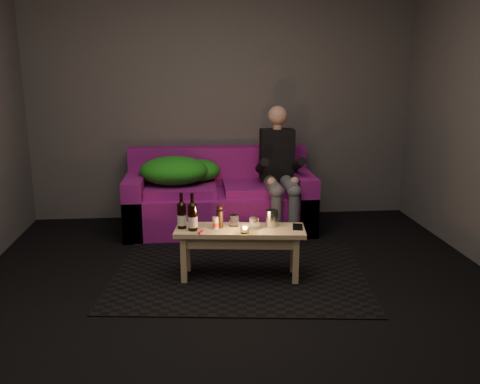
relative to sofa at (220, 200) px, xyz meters
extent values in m
plane|color=black|center=(0.06, -1.81, -0.28)|extent=(4.50, 4.50, 0.00)
plane|color=#545154|center=(0.06, 0.44, 1.02)|extent=(4.00, 0.00, 4.00)
cube|color=black|center=(0.08, -1.23, -0.28)|extent=(2.11, 1.64, 0.01)
cube|color=#781076|center=(0.00, -0.04, -0.09)|extent=(1.82, 0.82, 0.38)
cube|color=#781076|center=(0.00, 0.27, 0.30)|extent=(1.82, 0.20, 0.40)
cube|color=#781076|center=(-0.82, -0.04, 0.00)|extent=(0.18, 0.82, 0.56)
cube|color=#781076|center=(0.82, -0.04, 0.00)|extent=(0.18, 0.82, 0.56)
cube|color=#781076|center=(-0.38, -0.09, 0.14)|extent=(0.68, 0.55, 0.09)
cube|color=#781076|center=(0.38, -0.09, 0.14)|extent=(0.68, 0.55, 0.09)
ellipsoid|color=#198117|center=(-0.44, -0.04, 0.32)|extent=(0.66, 0.51, 0.27)
ellipsoid|color=#198117|center=(-0.19, 0.08, 0.29)|extent=(0.40, 0.33, 0.22)
ellipsoid|color=#198117|center=(-0.64, 0.07, 0.25)|extent=(0.29, 0.24, 0.15)
cube|color=black|center=(0.57, 0.00, 0.45)|extent=(0.33, 0.20, 0.50)
sphere|color=tan|center=(0.57, 0.00, 0.84)|extent=(0.19, 0.19, 0.19)
cylinder|color=#565A62|center=(0.49, -0.28, 0.20)|extent=(0.13, 0.46, 0.13)
cylinder|color=#565A62|center=(0.66, -0.28, 0.20)|extent=(0.13, 0.46, 0.13)
cylinder|color=#565A62|center=(0.49, -0.50, -0.05)|extent=(0.10, 0.10, 0.46)
cylinder|color=#565A62|center=(0.66, -0.50, -0.05)|extent=(0.10, 0.10, 0.46)
cube|color=black|center=(0.49, -0.55, -0.26)|extent=(0.08, 0.20, 0.05)
cube|color=black|center=(0.66, -0.55, -0.26)|extent=(0.08, 0.20, 0.05)
cube|color=#E6BB86|center=(0.08, -1.28, 0.10)|extent=(1.01, 0.42, 0.04)
cube|color=#E6BB86|center=(0.08, -1.28, 0.04)|extent=(0.87, 0.34, 0.09)
cube|color=#E6BB86|center=(-0.34, -1.34, -0.10)|extent=(0.05, 0.05, 0.36)
cube|color=#E6BB86|center=(-0.32, -1.12, -0.10)|extent=(0.05, 0.05, 0.36)
cube|color=#E6BB86|center=(0.49, -1.44, -0.10)|extent=(0.05, 0.05, 0.36)
cube|color=#E6BB86|center=(0.51, -1.22, -0.10)|extent=(0.05, 0.05, 0.36)
cylinder|color=black|center=(-0.35, -1.24, 0.21)|extent=(0.07, 0.07, 0.19)
cylinder|color=white|center=(-0.35, -1.24, 0.18)|extent=(0.07, 0.07, 0.08)
cone|color=black|center=(-0.35, -1.24, 0.32)|extent=(0.07, 0.07, 0.03)
cylinder|color=black|center=(-0.35, -1.24, 0.35)|extent=(0.03, 0.03, 0.09)
cylinder|color=black|center=(-0.27, -1.30, 0.21)|extent=(0.07, 0.07, 0.19)
cylinder|color=white|center=(-0.27, -1.30, 0.18)|extent=(0.07, 0.07, 0.08)
cone|color=black|center=(-0.27, -1.30, 0.33)|extent=(0.07, 0.07, 0.03)
cylinder|color=black|center=(-0.27, -1.30, 0.36)|extent=(0.03, 0.03, 0.09)
cylinder|color=silver|center=(-0.10, -1.28, 0.16)|extent=(0.05, 0.05, 0.09)
cylinder|color=black|center=(-0.07, -1.25, 0.18)|extent=(0.06, 0.06, 0.13)
cylinder|color=white|center=(0.04, -1.22, 0.16)|extent=(0.10, 0.10, 0.09)
cylinder|color=white|center=(0.11, -1.40, 0.14)|extent=(0.07, 0.07, 0.05)
sphere|color=orange|center=(0.11, -1.40, 0.15)|extent=(0.02, 0.02, 0.02)
cylinder|color=white|center=(0.19, -1.31, 0.16)|extent=(0.08, 0.08, 0.09)
cylinder|color=#ADB0B4|center=(0.33, -1.25, 0.18)|extent=(0.11, 0.11, 0.13)
cube|color=black|center=(0.52, -1.30, 0.12)|extent=(0.10, 0.16, 0.01)
cube|color=red|center=(-0.21, -1.36, 0.12)|extent=(0.05, 0.07, 0.01)
camera|label=1|loc=(-0.26, -4.92, 1.31)|focal=38.00mm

